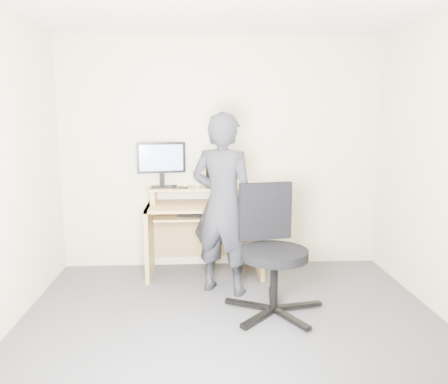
{
  "coord_description": "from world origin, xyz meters",
  "views": [
    {
      "loc": [
        -0.26,
        -3.02,
        1.66
      ],
      "look_at": [
        -0.02,
        1.05,
        0.95
      ],
      "focal_mm": 35.0,
      "sensor_mm": 36.0,
      "label": 1
    }
  ],
  "objects": [
    {
      "name": "office_chair",
      "position": [
        0.35,
        0.52,
        0.58
      ],
      "size": [
        0.84,
        0.83,
        1.06
      ],
      "rotation": [
        0.0,
        0.0,
        0.19
      ],
      "color": "black",
      "rests_on": "ground"
    },
    {
      "name": "mouse",
      "position": [
        0.04,
        1.35,
        0.77
      ],
      "size": [
        0.11,
        0.07,
        0.04
      ],
      "primitive_type": "ellipsoid",
      "rotation": [
        0.0,
        0.0,
        0.12
      ],
      "color": "black",
      "rests_on": "desk"
    },
    {
      "name": "desk",
      "position": [
        -0.2,
        1.53,
        0.55
      ],
      "size": [
        1.2,
        0.6,
        0.91
      ],
      "color": "tan",
      "rests_on": "ground"
    },
    {
      "name": "back_wall",
      "position": [
        0.0,
        1.75,
        1.25
      ],
      "size": [
        3.5,
        0.02,
        2.5
      ],
      "primitive_type": "cube",
      "color": "beige",
      "rests_on": "ground"
    },
    {
      "name": "person",
      "position": [
        -0.03,
        0.95,
        0.85
      ],
      "size": [
        0.73,
        0.63,
        1.7
      ],
      "primitive_type": "imported",
      "rotation": [
        0.0,
        0.0,
        2.71
      ],
      "color": "black",
      "rests_on": "ground"
    },
    {
      "name": "charger",
      "position": [
        -0.51,
        1.54,
        0.93
      ],
      "size": [
        0.05,
        0.04,
        0.03
      ],
      "primitive_type": "cube",
      "rotation": [
        0.0,
        0.0,
        -0.03
      ],
      "color": "black",
      "rests_on": "desk"
    },
    {
      "name": "smartphone",
      "position": [
        0.07,
        1.58,
        0.92
      ],
      "size": [
        0.08,
        0.14,
        0.01
      ],
      "primitive_type": "cube",
      "rotation": [
        0.0,
        0.0,
        -0.12
      ],
      "color": "black",
      "rests_on": "desk"
    },
    {
      "name": "external_drive",
      "position": [
        -0.15,
        1.59,
        1.01
      ],
      "size": [
        0.07,
        0.13,
        0.2
      ],
      "primitive_type": "cube",
      "rotation": [
        0.0,
        0.0,
        -0.02
      ],
      "color": "black",
      "rests_on": "desk"
    },
    {
      "name": "ground",
      "position": [
        0.0,
        0.0,
        0.0
      ],
      "size": [
        3.5,
        3.5,
        0.0
      ],
      "primitive_type": "plane",
      "color": "#525157",
      "rests_on": "ground"
    },
    {
      "name": "travel_mug",
      "position": [
        -0.13,
        1.61,
        1.01
      ],
      "size": [
        0.1,
        0.1,
        0.19
      ],
      "primitive_type": "cylinder",
      "rotation": [
        0.0,
        0.0,
        0.2
      ],
      "color": "silver",
      "rests_on": "desk"
    },
    {
      "name": "keyboard",
      "position": [
        -0.23,
        1.36,
        0.67
      ],
      "size": [
        0.49,
        0.26,
        0.03
      ],
      "primitive_type": "cube",
      "rotation": [
        0.0,
        0.0,
        -0.19
      ],
      "color": "black",
      "rests_on": "desk"
    },
    {
      "name": "headphones",
      "position": [
        -0.33,
        1.64,
        0.92
      ],
      "size": [
        0.18,
        0.18,
        0.06
      ],
      "primitive_type": "torus",
      "rotation": [
        0.26,
        0.0,
        -0.2
      ],
      "color": "silver",
      "rests_on": "desk"
    },
    {
      "name": "monitor",
      "position": [
        -0.65,
        1.6,
        1.2
      ],
      "size": [
        0.5,
        0.14,
        0.48
      ],
      "rotation": [
        0.0,
        0.0,
        0.19
      ],
      "color": "black",
      "rests_on": "desk"
    }
  ]
}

